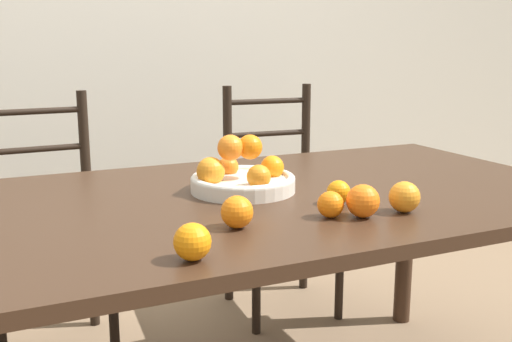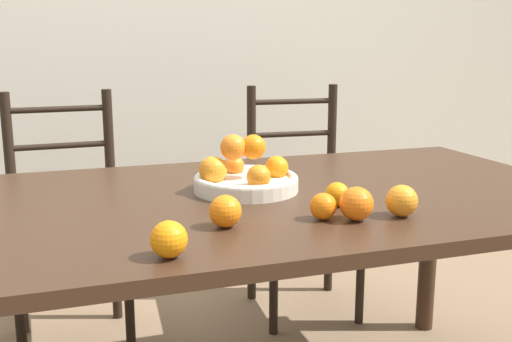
% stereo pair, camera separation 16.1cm
% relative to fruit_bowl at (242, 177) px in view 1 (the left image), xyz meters
% --- Properties ---
extents(wall_back, '(8.00, 0.06, 2.60)m').
position_rel_fruit_bowl_xyz_m(wall_back, '(-0.00, 1.48, 0.51)').
color(wall_back, beige).
rests_on(wall_back, ground_plane).
extents(dining_table, '(1.98, 1.04, 0.75)m').
position_rel_fruit_bowl_xyz_m(dining_table, '(-0.00, -0.05, -0.12)').
color(dining_table, '#382316').
rests_on(dining_table, ground_plane).
extents(fruit_bowl, '(0.30, 0.30, 0.16)m').
position_rel_fruit_bowl_xyz_m(fruit_bowl, '(0.00, 0.00, 0.00)').
color(fruit_bowl, silver).
rests_on(fruit_bowl, dining_table).
extents(orange_loose_0, '(0.08, 0.08, 0.08)m').
position_rel_fruit_bowl_xyz_m(orange_loose_0, '(0.28, -0.37, -0.00)').
color(orange_loose_0, orange).
rests_on(orange_loose_0, dining_table).
extents(orange_loose_1, '(0.07, 0.07, 0.07)m').
position_rel_fruit_bowl_xyz_m(orange_loose_1, '(-0.31, -0.47, -0.00)').
color(orange_loose_1, orange).
rests_on(orange_loose_1, dining_table).
extents(orange_loose_2, '(0.07, 0.07, 0.07)m').
position_rel_fruit_bowl_xyz_m(orange_loose_2, '(0.09, -0.33, -0.01)').
color(orange_loose_2, orange).
rests_on(orange_loose_2, dining_table).
extents(orange_loose_3, '(0.08, 0.08, 0.08)m').
position_rel_fruit_bowl_xyz_m(orange_loose_3, '(0.16, -0.36, -0.00)').
color(orange_loose_3, orange).
rests_on(orange_loose_3, dining_table).
extents(orange_loose_4, '(0.06, 0.06, 0.06)m').
position_rel_fruit_bowl_xyz_m(orange_loose_4, '(0.18, -0.23, -0.01)').
color(orange_loose_4, orange).
rests_on(orange_loose_4, dining_table).
extents(orange_loose_5, '(0.08, 0.08, 0.08)m').
position_rel_fruit_bowl_xyz_m(orange_loose_5, '(-0.15, -0.31, -0.00)').
color(orange_loose_5, orange).
rests_on(orange_loose_5, dining_table).
extents(chair_left, '(0.44, 0.42, 0.99)m').
position_rel_fruit_bowl_xyz_m(chair_left, '(-0.49, 0.74, -0.32)').
color(chair_left, black).
rests_on(chair_left, ground_plane).
extents(chair_right, '(0.45, 0.43, 0.99)m').
position_rel_fruit_bowl_xyz_m(chair_right, '(0.49, 0.74, -0.32)').
color(chair_right, black).
rests_on(chair_right, ground_plane).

